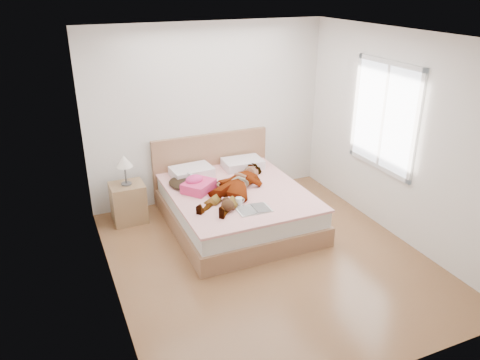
{
  "coord_description": "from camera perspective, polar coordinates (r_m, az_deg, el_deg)",
  "views": [
    {
      "loc": [
        -2.23,
        -4.29,
        3.14
      ],
      "look_at": [
        0.0,
        0.85,
        0.7
      ],
      "focal_mm": 35.0,
      "sensor_mm": 36.0,
      "label": 1
    }
  ],
  "objects": [
    {
      "name": "plush_toy",
      "position": [
        5.73,
        -1.54,
        -3.02
      ],
      "size": [
        0.2,
        0.27,
        0.14
      ],
      "color": "black",
      "rests_on": "bed"
    },
    {
      "name": "hair",
      "position": [
        6.45,
        -6.75,
        -0.35
      ],
      "size": [
        0.53,
        0.6,
        0.08
      ],
      "primitive_type": "ellipsoid",
      "rotation": [
        0.0,
        0.0,
        0.26
      ],
      "color": "black",
      "rests_on": "bed"
    },
    {
      "name": "nightstand",
      "position": [
        6.63,
        -13.48,
        -2.35
      ],
      "size": [
        0.45,
        0.4,
        0.97
      ],
      "color": "brown",
      "rests_on": "ground"
    },
    {
      "name": "magazine",
      "position": [
        5.75,
        1.68,
        -3.6
      ],
      "size": [
        0.42,
        0.29,
        0.02
      ],
      "color": "white",
      "rests_on": "bed"
    },
    {
      "name": "bed",
      "position": [
        6.45,
        -0.66,
        -2.86
      ],
      "size": [
        1.8,
        2.08,
        1.0
      ],
      "color": "#8B5F40",
      "rests_on": "ground"
    },
    {
      "name": "ground",
      "position": [
        5.77,
        3.41,
        -9.5
      ],
      "size": [
        4.0,
        4.0,
        0.0
      ],
      "primitive_type": "plane",
      "color": "#55301A",
      "rests_on": "ground"
    },
    {
      "name": "woman",
      "position": [
        6.21,
        -0.51,
        -0.43
      ],
      "size": [
        1.56,
        1.56,
        0.22
      ],
      "primitive_type": "imported",
      "rotation": [
        0.0,
        0.0,
        -0.79
      ],
      "color": "white",
      "rests_on": "bed"
    },
    {
      "name": "room_shell",
      "position": [
        6.31,
        17.16,
        7.41
      ],
      "size": [
        4.0,
        4.0,
        4.0
      ],
      "color": "white",
      "rests_on": "ground"
    },
    {
      "name": "phone",
      "position": [
        6.37,
        -6.07,
        0.72
      ],
      "size": [
        0.09,
        0.09,
        0.05
      ],
      "primitive_type": "cube",
      "rotation": [
        0.44,
        0.0,
        0.79
      ],
      "color": "silver",
      "rests_on": "bed"
    },
    {
      "name": "towel",
      "position": [
        6.26,
        -5.19,
        -0.57
      ],
      "size": [
        0.53,
        0.52,
        0.22
      ],
      "color": "#EB4065",
      "rests_on": "bed"
    },
    {
      "name": "coffee_mug",
      "position": [
        5.86,
        -0.1,
        -2.6
      ],
      "size": [
        0.13,
        0.1,
        0.1
      ],
      "color": "white",
      "rests_on": "bed"
    }
  ]
}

